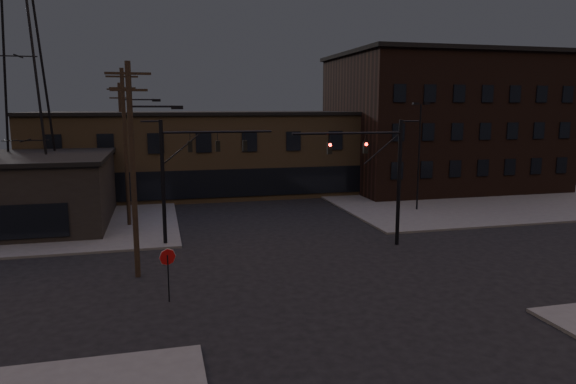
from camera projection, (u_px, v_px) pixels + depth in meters
The scene contains 16 objects.
ground at pixel (323, 274), 27.25m from camera, with size 140.00×140.00×0.00m, color black.
sidewalk_ne at pixel (458, 191), 53.61m from camera, with size 30.00×30.00×0.15m, color #474744.
building_row at pixel (240, 153), 53.37m from camera, with size 40.00×12.00×8.00m, color brown.
building_right at pixel (441, 123), 56.30m from camera, with size 22.00×16.00×14.00m, color black.
traffic_signal_near at pixel (383, 169), 32.04m from camera, with size 7.12×0.24×8.00m.
traffic_signal_far at pixel (183, 167), 32.45m from camera, with size 7.12×0.24×8.00m.
stop_sign at pixel (168, 263), 23.11m from camera, with size 0.72×0.33×2.48m.
utility_pole_near at pixel (134, 165), 25.91m from camera, with size 3.70×0.28×11.00m.
utility_pole_mid at pixel (126, 144), 37.10m from camera, with size 3.70×0.28×11.50m.
utility_pole_far at pixel (122, 139), 48.37m from camera, with size 2.20×0.28×11.00m.
transmission_tower at pixel (18, 56), 38.05m from camera, with size 7.00×7.00×25.00m, color black, non-canonical shape.
lot_light_a at pixel (419, 146), 42.88m from camera, with size 1.50×0.28×9.14m.
lot_light_b at pixel (450, 141), 49.12m from camera, with size 1.50×0.28×9.14m.
parked_car_lot_a at pixel (375, 186), 51.71m from camera, with size 1.86×4.61×1.57m, color black.
parked_car_lot_b at pixel (415, 182), 54.61m from camera, with size 2.12×5.20×1.51m, color #ACACAE.
car_crossing at pixel (235, 189), 51.05m from camera, with size 1.46×4.20×1.38m, color black.
Camera 1 is at (-8.22, -24.91, 8.78)m, focal length 32.00 mm.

